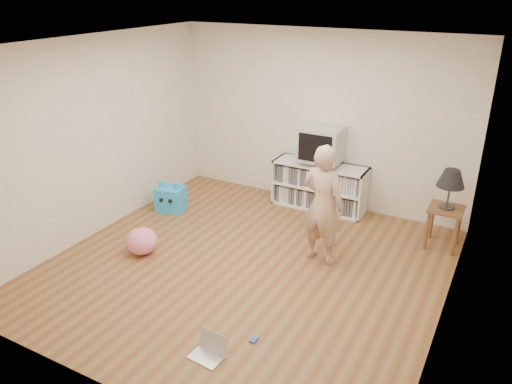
{
  "coord_description": "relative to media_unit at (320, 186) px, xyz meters",
  "views": [
    {
      "loc": [
        2.59,
        -4.52,
        3.21
      ],
      "look_at": [
        -0.07,
        0.4,
        0.82
      ],
      "focal_mm": 35.0,
      "sensor_mm": 36.0,
      "label": 1
    }
  ],
  "objects": [
    {
      "name": "ceiling",
      "position": [
        -0.13,
        -2.04,
        2.25
      ],
      "size": [
        4.5,
        4.5,
        0.01
      ],
      "primitive_type": "cube",
      "color": "white",
      "rests_on": "walls"
    },
    {
      "name": "side_table",
      "position": [
        1.86,
        -0.39,
        0.07
      ],
      "size": [
        0.42,
        0.42,
        0.55
      ],
      "color": "brown",
      "rests_on": "ground"
    },
    {
      "name": "plush_pink",
      "position": [
        -1.45,
        -2.37,
        -0.18
      ],
      "size": [
        0.4,
        0.4,
        0.34
      ],
      "primitive_type": "ellipsoid",
      "rotation": [
        0.0,
        0.0,
        0.02
      ],
      "color": "pink",
      "rests_on": "ground"
    },
    {
      "name": "playing_cards",
      "position": [
        0.6,
        -3.17,
        -0.34
      ],
      "size": [
        0.07,
        0.09,
        0.02
      ],
      "primitive_type": "cube",
      "rotation": [
        0.0,
        0.0,
        -0.01
      ],
      "color": "#4359B4",
      "rests_on": "ground"
    },
    {
      "name": "dvd_deck",
      "position": [
        0.0,
        -0.02,
        0.39
      ],
      "size": [
        0.45,
        0.35,
        0.07
      ],
      "primitive_type": "cube",
      "color": "gray",
      "rests_on": "media_unit"
    },
    {
      "name": "media_unit",
      "position": [
        0.0,
        0.0,
        0.0
      ],
      "size": [
        1.4,
        0.45,
        0.7
      ],
      "color": "white",
      "rests_on": "ground"
    },
    {
      "name": "laptop",
      "position": [
        0.33,
        -3.54,
        -0.29
      ],
      "size": [
        0.32,
        0.27,
        0.21
      ],
      "rotation": [
        0.0,
        0.0,
        -0.09
      ],
      "color": "silver",
      "rests_on": "ground"
    },
    {
      "name": "table_lamp",
      "position": [
        1.86,
        -0.39,
        0.59
      ],
      "size": [
        0.34,
        0.34,
        0.52
      ],
      "color": "#333333",
      "rests_on": "side_table"
    },
    {
      "name": "person",
      "position": [
        0.59,
        -1.44,
        0.4
      ],
      "size": [
        0.6,
        0.44,
        1.49
      ],
      "primitive_type": "imported",
      "rotation": [
        0.0,
        0.0,
        2.98
      ],
      "color": "tan",
      "rests_on": "ground"
    },
    {
      "name": "plush_blue",
      "position": [
        -1.91,
        -1.17,
        -0.16
      ],
      "size": [
        0.45,
        0.39,
        0.46
      ],
      "rotation": [
        0.0,
        0.0,
        0.2
      ],
      "color": "#239EFF",
      "rests_on": "ground"
    },
    {
      "name": "crt_tv",
      "position": [
        0.0,
        -0.02,
        0.67
      ],
      "size": [
        0.6,
        0.53,
        0.5
      ],
      "color": "#B2B2B8",
      "rests_on": "dvd_deck"
    },
    {
      "name": "walls",
      "position": [
        -0.13,
        -2.04,
        0.95
      ],
      "size": [
        4.52,
        4.52,
        2.6
      ],
      "color": "beige",
      "rests_on": "ground"
    },
    {
      "name": "ground",
      "position": [
        -0.13,
        -2.04,
        -0.35
      ],
      "size": [
        4.5,
        4.5,
        0.0
      ],
      "primitive_type": "plane",
      "color": "brown",
      "rests_on": "ground"
    }
  ]
}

